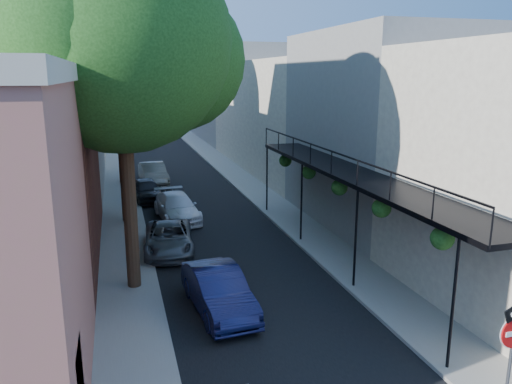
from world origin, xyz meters
TOP-DOWN VIEW (x-y plane):
  - road_surface at (0.00, 30.00)m, footprint 6.00×64.00m
  - sidewalk_left at (-4.00, 30.00)m, footprint 2.00×64.00m
  - sidewalk_right at (4.00, 30.00)m, footprint 2.00×64.00m
  - buildings_left at (-9.30, 28.76)m, footprint 10.10×59.10m
  - buildings_right at (8.99, 29.49)m, footprint 9.80×55.00m
  - oak_near at (-3.37, 10.26)m, footprint 7.48×6.80m
  - oak_mid at (-3.42, 18.23)m, footprint 6.60×6.00m
  - oak_far at (-3.35, 27.27)m, footprint 7.70×7.00m
  - parked_car_b at (-1.40, 7.63)m, footprint 1.80×4.18m
  - parked_car_c at (-2.29, 13.32)m, footprint 2.29×4.29m
  - parked_car_d at (-1.40, 17.87)m, footprint 2.15×4.51m
  - parked_car_e at (-2.60, 22.20)m, footprint 1.90×3.84m
  - parked_car_f at (-1.88, 26.49)m, footprint 1.78×4.36m

SIDE VIEW (x-z plane):
  - road_surface at x=0.00m, z-range 0.00..0.01m
  - sidewalk_left at x=-4.00m, z-range 0.00..0.12m
  - sidewalk_right at x=4.00m, z-range 0.00..0.12m
  - parked_car_c at x=-2.29m, z-range 0.00..1.15m
  - parked_car_e at x=-2.60m, z-range 0.00..1.26m
  - parked_car_d at x=-1.40m, z-range 0.00..1.27m
  - parked_car_b at x=-1.40m, z-range 0.00..1.34m
  - parked_car_f at x=-1.88m, z-range 0.00..1.41m
  - buildings_right at x=8.99m, z-range -0.58..9.42m
  - buildings_left at x=-9.30m, z-range -1.06..10.94m
  - oak_mid at x=-3.42m, z-range 1.96..12.16m
  - oak_near at x=-3.37m, z-range 2.17..13.59m
  - oak_far at x=-3.35m, z-range 2.31..14.21m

